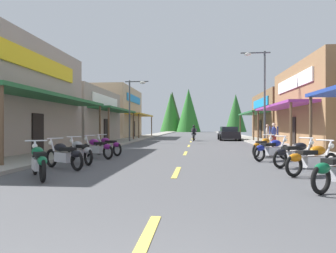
{
  "coord_description": "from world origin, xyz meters",
  "views": [
    {
      "loc": [
        0.66,
        -1.74,
        1.44
      ],
      "look_at": [
        -2.7,
        33.57,
        1.41
      ],
      "focal_mm": 33.65,
      "sensor_mm": 36.0,
      "label": 1
    }
  ],
  "objects_px": {
    "streetlamp_left": "(133,101)",
    "motorcycle_parked_right_3": "(272,149)",
    "streetlamp_right": "(260,85)",
    "motorcycle_parked_left_3": "(97,147)",
    "motorcycle_parked_left_4": "(108,145)",
    "motorcycle_parked_left_1": "(64,155)",
    "motorcycle_parked_right_2": "(295,153)",
    "parked_car_curbside": "(229,134)",
    "motorcycle_parked_left_2": "(80,151)",
    "pedestrian_by_shop": "(267,133)",
    "motorcycle_parked_right_1": "(312,159)",
    "motorcycle_parked_right_4": "(263,146)",
    "rider_cruising_lead": "(194,134)",
    "pedestrian_browsing": "(274,134)",
    "motorcycle_parked_left_0": "(39,161)"
  },
  "relations": [
    {
      "from": "motorcycle_parked_right_1",
      "to": "streetlamp_right",
      "type": "bearing_deg",
      "value": 55.07
    },
    {
      "from": "streetlamp_right",
      "to": "motorcycle_parked_left_3",
      "type": "relative_size",
      "value": 3.67
    },
    {
      "from": "motorcycle_parked_right_1",
      "to": "motorcycle_parked_right_3",
      "type": "height_order",
      "value": "same"
    },
    {
      "from": "motorcycle_parked_left_3",
      "to": "streetlamp_left",
      "type": "bearing_deg",
      "value": -52.32
    },
    {
      "from": "motorcycle_parked_left_3",
      "to": "motorcycle_parked_left_4",
      "type": "height_order",
      "value": "same"
    },
    {
      "from": "motorcycle_parked_left_3",
      "to": "pedestrian_browsing",
      "type": "distance_m",
      "value": 11.88
    },
    {
      "from": "motorcycle_parked_left_3",
      "to": "motorcycle_parked_left_4",
      "type": "bearing_deg",
      "value": -59.35
    },
    {
      "from": "streetlamp_left",
      "to": "streetlamp_right",
      "type": "height_order",
      "value": "streetlamp_right"
    },
    {
      "from": "motorcycle_parked_left_1",
      "to": "pedestrian_browsing",
      "type": "height_order",
      "value": "pedestrian_browsing"
    },
    {
      "from": "motorcycle_parked_right_4",
      "to": "motorcycle_parked_left_0",
      "type": "relative_size",
      "value": 0.97
    },
    {
      "from": "motorcycle_parked_left_0",
      "to": "parked_car_curbside",
      "type": "height_order",
      "value": "parked_car_curbside"
    },
    {
      "from": "motorcycle_parked_right_1",
      "to": "motorcycle_parked_right_3",
      "type": "distance_m",
      "value": 3.96
    },
    {
      "from": "streetlamp_left",
      "to": "pedestrian_browsing",
      "type": "xyz_separation_m",
      "value": [
        10.65,
        -6.68,
        -2.71
      ]
    },
    {
      "from": "parked_car_curbside",
      "to": "streetlamp_left",
      "type": "bearing_deg",
      "value": 120.39
    },
    {
      "from": "motorcycle_parked_right_1",
      "to": "motorcycle_parked_left_0",
      "type": "height_order",
      "value": "same"
    },
    {
      "from": "motorcycle_parked_right_1",
      "to": "motorcycle_parked_right_2",
      "type": "xyz_separation_m",
      "value": [
        0.09,
        1.87,
        0.0
      ]
    },
    {
      "from": "motorcycle_parked_left_1",
      "to": "motorcycle_parked_left_3",
      "type": "relative_size",
      "value": 0.99
    },
    {
      "from": "motorcycle_parked_right_1",
      "to": "motorcycle_parked_right_3",
      "type": "relative_size",
      "value": 1.06
    },
    {
      "from": "motorcycle_parked_right_3",
      "to": "rider_cruising_lead",
      "type": "distance_m",
      "value": 18.02
    },
    {
      "from": "motorcycle_parked_right_1",
      "to": "motorcycle_parked_right_3",
      "type": "bearing_deg",
      "value": 63.48
    },
    {
      "from": "motorcycle_parked_left_0",
      "to": "streetlamp_left",
      "type": "bearing_deg",
      "value": -31.1
    },
    {
      "from": "streetlamp_left",
      "to": "rider_cruising_lead",
      "type": "bearing_deg",
      "value": 33.43
    },
    {
      "from": "motorcycle_parked_right_3",
      "to": "streetlamp_left",
      "type": "bearing_deg",
      "value": 86.51
    },
    {
      "from": "motorcycle_parked_right_1",
      "to": "motorcycle_parked_right_4",
      "type": "height_order",
      "value": "same"
    },
    {
      "from": "rider_cruising_lead",
      "to": "pedestrian_browsing",
      "type": "distance_m",
      "value": 11.5
    },
    {
      "from": "motorcycle_parked_right_4",
      "to": "pedestrian_by_shop",
      "type": "xyz_separation_m",
      "value": [
        2.37,
        10.2,
        0.43
      ]
    },
    {
      "from": "motorcycle_parked_left_3",
      "to": "pedestrian_by_shop",
      "type": "bearing_deg",
      "value": -97.57
    },
    {
      "from": "motorcycle_parked_left_3",
      "to": "parked_car_curbside",
      "type": "bearing_deg",
      "value": -79.21
    },
    {
      "from": "pedestrian_browsing",
      "to": "motorcycle_parked_left_2",
      "type": "bearing_deg",
      "value": -39.15
    },
    {
      "from": "streetlamp_right",
      "to": "rider_cruising_lead",
      "type": "xyz_separation_m",
      "value": [
        -4.86,
        8.11,
        -3.73
      ]
    },
    {
      "from": "parked_car_curbside",
      "to": "motorcycle_parked_left_3",
      "type": "bearing_deg",
      "value": 158.18
    },
    {
      "from": "motorcycle_parked_left_0",
      "to": "pedestrian_browsing",
      "type": "bearing_deg",
      "value": -71.27
    },
    {
      "from": "streetlamp_right",
      "to": "motorcycle_parked_left_0",
      "type": "xyz_separation_m",
      "value": [
        -8.82,
        -14.81,
        -3.89
      ]
    },
    {
      "from": "parked_car_curbside",
      "to": "motorcycle_parked_right_2",
      "type": "bearing_deg",
      "value": -179.44
    },
    {
      "from": "streetlamp_right",
      "to": "motorcycle_parked_left_4",
      "type": "bearing_deg",
      "value": -138.63
    },
    {
      "from": "streetlamp_left",
      "to": "motorcycle_parked_right_3",
      "type": "bearing_deg",
      "value": -58.07
    },
    {
      "from": "streetlamp_right",
      "to": "motorcycle_parked_left_2",
      "type": "relative_size",
      "value": 4.3
    },
    {
      "from": "motorcycle_parked_right_2",
      "to": "motorcycle_parked_right_4",
      "type": "distance_m",
      "value": 3.92
    },
    {
      "from": "pedestrian_by_shop",
      "to": "motorcycle_parked_left_1",
      "type": "bearing_deg",
      "value": -113.13
    },
    {
      "from": "motorcycle_parked_right_3",
      "to": "motorcycle_parked_left_4",
      "type": "height_order",
      "value": "same"
    },
    {
      "from": "motorcycle_parked_left_4",
      "to": "streetlamp_left",
      "type": "bearing_deg",
      "value": -46.68
    },
    {
      "from": "streetlamp_right",
      "to": "parked_car_curbside",
      "type": "relative_size",
      "value": 1.59
    },
    {
      "from": "streetlamp_left",
      "to": "motorcycle_parked_right_1",
      "type": "bearing_deg",
      "value": -63.39
    },
    {
      "from": "motorcycle_parked_right_4",
      "to": "motorcycle_parked_left_2",
      "type": "height_order",
      "value": "same"
    },
    {
      "from": "motorcycle_parked_left_2",
      "to": "pedestrian_by_shop",
      "type": "relative_size",
      "value": 0.99
    },
    {
      "from": "motorcycle_parked_right_2",
      "to": "rider_cruising_lead",
      "type": "bearing_deg",
      "value": 69.59
    },
    {
      "from": "motorcycle_parked_right_4",
      "to": "parked_car_curbside",
      "type": "xyz_separation_m",
      "value": [
        0.06,
        17.56,
        0.2
      ]
    },
    {
      "from": "motorcycle_parked_right_2",
      "to": "motorcycle_parked_left_3",
      "type": "distance_m",
      "value": 8.22
    },
    {
      "from": "pedestrian_browsing",
      "to": "motorcycle_parked_left_1",
      "type": "bearing_deg",
      "value": -34.75
    },
    {
      "from": "pedestrian_by_shop",
      "to": "motorcycle_parked_right_1",
      "type": "bearing_deg",
      "value": -87.87
    }
  ]
}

